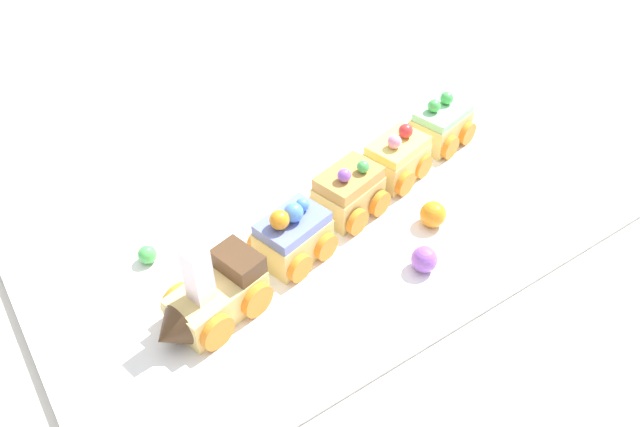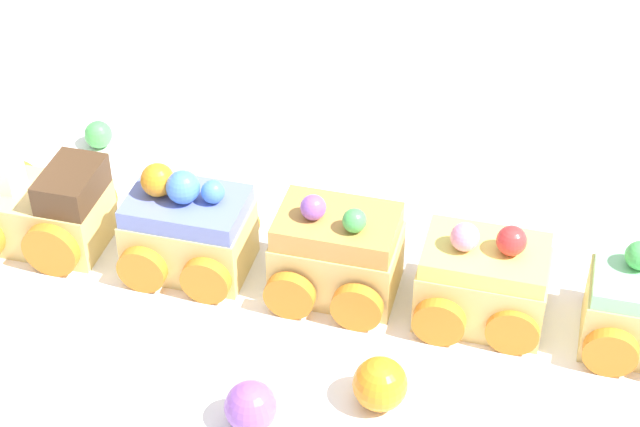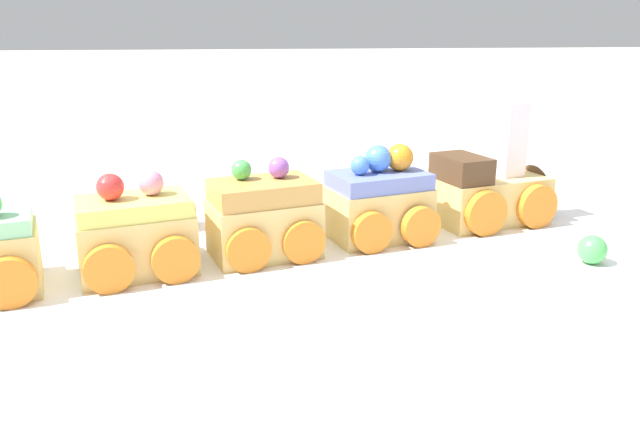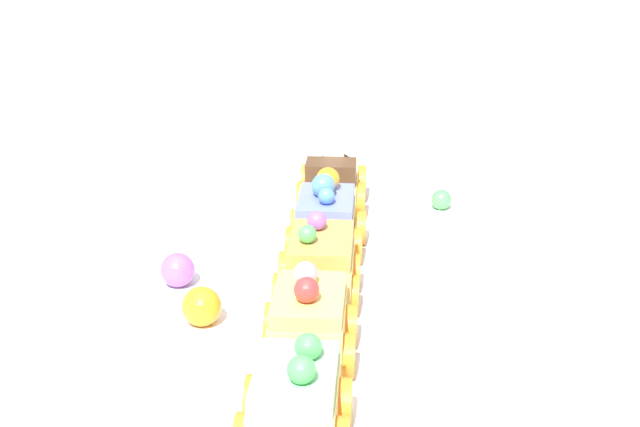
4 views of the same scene
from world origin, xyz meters
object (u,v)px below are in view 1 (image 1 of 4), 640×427
(cake_car_blueberry, at_px, (293,236))
(gumball_purple, at_px, (424,259))
(cake_car_mint, at_px, (441,126))
(cake_car_lemon, at_px, (397,159))
(gumball_orange, at_px, (433,214))
(cake_train_locomotive, at_px, (211,299))
(gumball_green, at_px, (147,255))
(cake_car_caramel, at_px, (350,194))

(cake_car_blueberry, relative_size, gumball_purple, 3.01)
(cake_car_blueberry, xyz_separation_m, cake_car_mint, (-0.28, -0.07, -0.00))
(cake_car_lemon, xyz_separation_m, gumball_orange, (0.02, 0.10, -0.01))
(cake_car_mint, bearing_deg, gumball_orange, 31.15)
(gumball_purple, bearing_deg, cake_car_blueberry, -42.27)
(cake_car_blueberry, bearing_deg, gumball_purple, 123.48)
(cake_train_locomotive, height_order, gumball_green, cake_train_locomotive)
(cake_train_locomotive, height_order, cake_car_caramel, cake_train_locomotive)
(cake_car_mint, bearing_deg, cake_car_blueberry, 0.06)
(cake_car_lemon, bearing_deg, cake_train_locomotive, -0.01)
(gumball_purple, bearing_deg, gumball_orange, -138.66)
(gumball_green, bearing_deg, cake_car_lemon, 173.94)
(cake_car_mint, height_order, gumball_purple, cake_car_mint)
(gumball_orange, bearing_deg, gumball_green, -23.33)
(cake_car_blueberry, xyz_separation_m, gumball_purple, (-0.11, 0.10, -0.01))
(cake_car_blueberry, distance_m, gumball_orange, 0.17)
(gumball_green, distance_m, gumball_purple, 0.31)
(cake_car_lemon, bearing_deg, cake_car_caramel, 0.03)
(gumball_purple, bearing_deg, cake_car_caramel, -83.96)
(cake_car_blueberry, height_order, cake_car_caramel, cake_car_blueberry)
(gumball_orange, bearing_deg, cake_car_lemon, -102.93)
(cake_train_locomotive, bearing_deg, cake_car_caramel, 179.97)
(cake_car_mint, bearing_deg, cake_car_lemon, 0.19)
(gumball_purple, bearing_deg, cake_train_locomotive, -17.21)
(cake_car_blueberry, distance_m, gumball_purple, 0.15)
(cake_train_locomotive, distance_m, gumball_purple, 0.23)
(cake_train_locomotive, height_order, cake_car_blueberry, cake_train_locomotive)
(gumball_green, bearing_deg, cake_car_caramel, 166.23)
(gumball_orange, relative_size, gumball_purple, 1.06)
(cake_car_mint, bearing_deg, gumball_green, -15.52)
(gumball_green, bearing_deg, gumball_purple, 144.06)
(cake_car_blueberry, xyz_separation_m, gumball_orange, (-0.16, 0.05, -0.01))
(cake_car_blueberry, distance_m, cake_car_lemon, 0.19)
(cake_car_caramel, bearing_deg, cake_train_locomotive, -0.03)
(gumball_orange, bearing_deg, cake_car_caramel, -46.95)
(cake_train_locomotive, distance_m, cake_car_lemon, 0.31)
(cake_car_caramel, bearing_deg, cake_car_lemon, -179.97)
(cake_train_locomotive, bearing_deg, cake_car_mint, -179.96)
(cake_car_mint, distance_m, gumball_orange, 0.17)
(cake_car_blueberry, relative_size, cake_car_mint, 1.00)
(cake_car_blueberry, height_order, cake_car_lemon, cake_car_blueberry)
(cake_car_lemon, bearing_deg, gumball_purple, 47.62)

